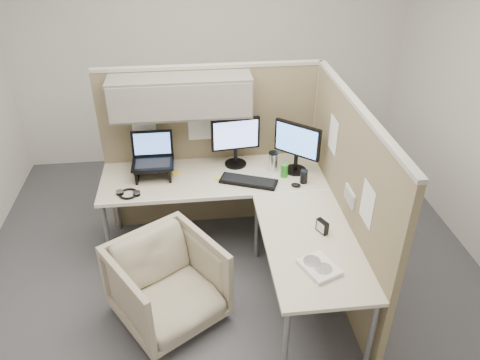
{
  "coord_description": "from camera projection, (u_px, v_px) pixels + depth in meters",
  "views": [
    {
      "loc": [
        -0.28,
        -3.03,
        2.91
      ],
      "look_at": [
        0.1,
        0.25,
        0.85
      ],
      "focal_mm": 35.0,
      "sensor_mm": 36.0,
      "label": 1
    }
  ],
  "objects": [
    {
      "name": "sticky_note_d",
      "position": [
        219.0,
        178.0,
        4.14
      ],
      "size": [
        0.09,
        0.09,
        0.01
      ],
      "primitive_type": "cube",
      "rotation": [
        0.0,
        0.0,
        -0.24
      ],
      "color": "yellow",
      "rests_on": "desk"
    },
    {
      "name": "mouse",
      "position": [
        296.0,
        185.0,
        4.02
      ],
      "size": [
        0.1,
        0.08,
        0.03
      ],
      "primitive_type": "ellipsoid",
      "rotation": [
        0.0,
        0.0,
        -0.37
      ],
      "color": "black",
      "rests_on": "desk"
    },
    {
      "name": "keyboard",
      "position": [
        248.0,
        181.0,
        4.07
      ],
      "size": [
        0.52,
        0.34,
        0.02
      ],
      "primitive_type": "cube",
      "rotation": [
        0.0,
        0.0,
        -0.38
      ],
      "color": "black",
      "rests_on": "desk"
    },
    {
      "name": "paper_stack",
      "position": [
        319.0,
        267.0,
        3.14
      ],
      "size": [
        0.29,
        0.32,
        0.03
      ],
      "rotation": [
        0.0,
        0.0,
        0.4
      ],
      "color": "white",
      "rests_on": "desk"
    },
    {
      "name": "soda_can_green",
      "position": [
        304.0,
        177.0,
        4.05
      ],
      "size": [
        0.07,
        0.07,
        0.12
      ],
      "primitive_type": "cylinder",
      "color": "black",
      "rests_on": "desk"
    },
    {
      "name": "desk",
      "position": [
        245.0,
        204.0,
        3.87
      ],
      "size": [
        2.0,
        1.98,
        0.73
      ],
      "color": "beige",
      "rests_on": "ground"
    },
    {
      "name": "laptop_station",
      "position": [
        153.0,
        161.0,
        4.11
      ],
      "size": [
        0.36,
        0.31,
        0.38
      ],
      "color": "black",
      "rests_on": "desk"
    },
    {
      "name": "soda_can_silver",
      "position": [
        284.0,
        170.0,
        4.14
      ],
      "size": [
        0.07,
        0.07,
        0.12
      ],
      "primitive_type": "cylinder",
      "color": "#268C1E",
      "rests_on": "desk"
    },
    {
      "name": "partition_right",
      "position": [
        344.0,
        198.0,
        3.72
      ],
      "size": [
        0.07,
        2.03,
        1.63
      ],
      "color": "#857657",
      "rests_on": "ground"
    },
    {
      "name": "sticky_note_c",
      "position": [
        177.0,
        173.0,
        4.2
      ],
      "size": [
        0.09,
        0.09,
        0.01
      ],
      "primitive_type": "cube",
      "rotation": [
        0.0,
        0.0,
        0.15
      ],
      "color": "yellow",
      "rests_on": "desk"
    },
    {
      "name": "headphones",
      "position": [
        128.0,
        194.0,
        3.91
      ],
      "size": [
        0.2,
        0.19,
        0.03
      ],
      "rotation": [
        0.0,
        0.0,
        -0.22
      ],
      "color": "black",
      "rests_on": "desk"
    },
    {
      "name": "office_chair",
      "position": [
        167.0,
        281.0,
        3.55
      ],
      "size": [
        0.99,
        0.97,
        0.75
      ],
      "primitive_type": "imported",
      "rotation": [
        0.0,
        0.0,
        0.57
      ],
      "color": "#B7AA91",
      "rests_on": "ground"
    },
    {
      "name": "monitor_left",
      "position": [
        235.0,
        138.0,
        4.2
      ],
      "size": [
        0.44,
        0.2,
        0.47
      ],
      "rotation": [
        0.0,
        0.0,
        0.11
      ],
      "color": "black",
      "rests_on": "desk"
    },
    {
      "name": "partition_back",
      "position": [
        198.0,
        125.0,
        4.21
      ],
      "size": [
        2.0,
        0.36,
        1.63
      ],
      "color": "#857657",
      "rests_on": "ground"
    },
    {
      "name": "desk_clock",
      "position": [
        322.0,
        227.0,
        3.46
      ],
      "size": [
        0.08,
        0.11,
        0.1
      ],
      "rotation": [
        0.0,
        0.0,
        -1.11
      ],
      "color": "black",
      "rests_on": "desk"
    },
    {
      "name": "monitor_right",
      "position": [
        297.0,
        144.0,
        4.1
      ],
      "size": [
        0.35,
        0.32,
        0.47
      ],
      "rotation": [
        0.0,
        0.0,
        -0.73
      ],
      "color": "black",
      "rests_on": "desk"
    },
    {
      "name": "ground",
      "position": [
        232.0,
        277.0,
        4.12
      ],
      "size": [
        4.5,
        4.5,
        0.0
      ],
      "primitive_type": "plane",
      "color": "#444349",
      "rests_on": "ground"
    },
    {
      "name": "travel_mug",
      "position": [
        273.0,
        161.0,
        4.21
      ],
      "size": [
        0.09,
        0.09,
        0.18
      ],
      "color": "silver",
      "rests_on": "desk"
    }
  ]
}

